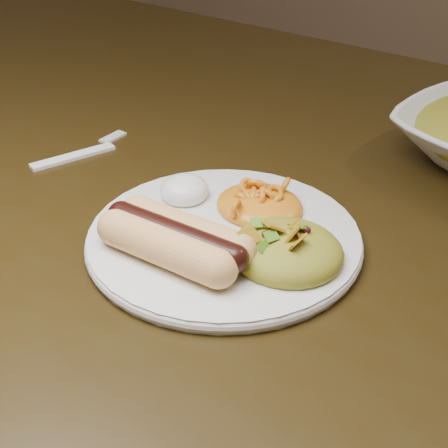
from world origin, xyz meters
The scene contains 7 objects.
table centered at (0.00, 0.00, 0.66)m, with size 1.60×0.90×0.75m.
plate centered at (0.09, -0.15, 0.76)m, with size 0.25×0.25×0.01m, color silver.
hotdog centered at (0.08, -0.20, 0.78)m, with size 0.12×0.07×0.03m.
mac_and_cheese centered at (0.09, -0.10, 0.78)m, with size 0.09×0.08×0.03m, color orange.
sour_cream centered at (0.02, -0.12, 0.78)m, with size 0.05×0.05×0.03m, color white.
taco_salad centered at (0.16, -0.15, 0.78)m, with size 0.10×0.10×0.04m.
fork centered at (-0.15, -0.11, 0.75)m, with size 0.02×0.13×0.00m, color white.
Camera 1 is at (0.40, -0.58, 1.11)m, focal length 55.00 mm.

